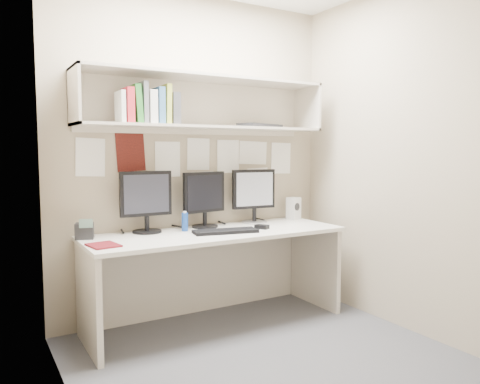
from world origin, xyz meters
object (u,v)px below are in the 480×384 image
monitor_center (204,197)px  speaker (294,208)px  desk (216,277)px  maroon_notebook (103,245)px  monitor_right (254,194)px  monitor_left (146,199)px  keyboard (225,231)px  desk_phone (85,231)px

monitor_center → speaker: size_ratio=2.26×
desk → maroon_notebook: maroon_notebook is taller
maroon_notebook → monitor_right: bearing=5.9°
monitor_left → keyboard: bearing=-32.2°
speaker → monitor_left: bearing=163.6°
desk → monitor_center: bearing=87.5°
monitor_left → monitor_right: size_ratio=1.02×
desk_phone → monitor_left: bearing=21.9°
monitor_right → speaker: bearing=3.5°
monitor_left → desk_phone: bearing=-176.2°
monitor_right → keyboard: 0.60m
desk → speaker: size_ratio=10.09×
monitor_right → maroon_notebook: bearing=-160.7°
maroon_notebook → monitor_left: bearing=31.9°
monitor_right → keyboard: (-0.45, -0.32, -0.24)m
desk → desk_phone: size_ratio=13.56×
monitor_center → speaker: (0.89, -0.01, -0.15)m
keyboard → monitor_left: bearing=159.0°
desk → keyboard: 0.39m
speaker → maroon_notebook: (-1.79, -0.34, -0.09)m
monitor_center → desk_phone: size_ratio=3.04×
monitor_center → keyboard: 0.40m
monitor_center → monitor_right: bearing=-9.5°
desk_phone → maroon_notebook: bearing=-63.1°
keyboard → maroon_notebook: keyboard is taller
monitor_left → monitor_right: 0.96m
keyboard → monitor_right: bearing=46.3°
desk → monitor_left: 0.81m
monitor_center → monitor_left: bearing=170.5°
monitor_left → speaker: (1.38, -0.01, -0.15)m
keyboard → desk_phone: desk_phone is taller
keyboard → desk_phone: (-0.97, 0.29, 0.05)m
monitor_right → keyboard: monitor_right is taller
speaker → maroon_notebook: bearing=174.8°
monitor_left → desk_phone: size_ratio=3.15×
monitor_right → desk_phone: bearing=-173.8°
monitor_left → maroon_notebook: 0.60m
keyboard → desk_phone: bearing=174.7°
speaker → monitor_center: bearing=163.3°
monitor_center → keyboard: (0.02, -0.32, -0.23)m
monitor_right → maroon_notebook: size_ratio=2.15×
monitor_center → keyboard: size_ratio=0.93×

